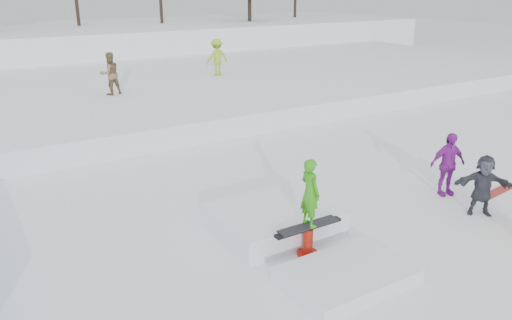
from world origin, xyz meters
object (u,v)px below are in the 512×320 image
walker_ygreen (217,57)px  jib_rail_feature (292,231)px  walker_olive (110,74)px  spectator_purple (448,164)px  spectator_dark (483,185)px

walker_ygreen → jib_rail_feature: (-6.25, -15.38, -1.43)m
walker_ygreen → walker_olive: bearing=17.2°
walker_olive → spectator_purple: (4.86, -13.52, -0.85)m
walker_ygreen → jib_rail_feature: bearing=68.3°
spectator_dark → walker_olive: bearing=148.6°
spectator_dark → jib_rail_feature: (-4.76, 1.22, -0.45)m
walker_olive → jib_rail_feature: bearing=79.0°
walker_ygreen → spectator_dark: walker_ygreen is taller
walker_ygreen → spectator_purple: bearing=85.9°
walker_ygreen → spectator_dark: (-1.50, -16.60, -0.98)m
spectator_purple → jib_rail_feature: jib_rail_feature is taller
walker_olive → spectator_dark: 15.50m
walker_olive → walker_ygreen: walker_ygreen is taller
walker_olive → jib_rail_feature: walker_olive is taller
spectator_purple → spectator_dark: spectator_purple is taller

